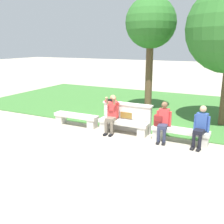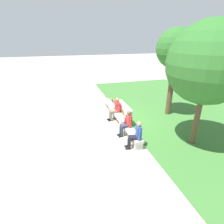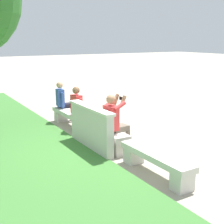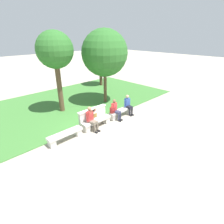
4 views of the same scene
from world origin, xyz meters
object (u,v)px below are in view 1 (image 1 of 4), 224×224
(bench_main, at_px, (76,118))
(person_photographer, at_px, (112,112))
(backpack, at_px, (159,121))
(bench_near, at_px, (123,125))
(person_companion, at_px, (201,125))
(bench_mid, at_px, (180,134))
(tree_left_background, at_px, (151,24))
(person_distant, at_px, (163,120))

(bench_main, relative_size, person_photographer, 1.36)
(backpack, bearing_deg, bench_main, -179.82)
(bench_near, xyz_separation_m, person_companion, (2.58, -0.07, 0.38))
(bench_mid, distance_m, backpack, 0.79)
(tree_left_background, bearing_deg, person_distant, -63.67)
(backpack, bearing_deg, person_companion, -3.28)
(bench_near, distance_m, person_companion, 2.60)
(person_companion, distance_m, tree_left_background, 5.43)
(person_photographer, relative_size, person_distant, 1.05)
(bench_near, relative_size, backpack, 4.18)
(person_distant, bearing_deg, bench_main, 178.89)
(bench_main, relative_size, bench_mid, 1.00)
(bench_main, distance_m, bench_near, 1.97)
(person_photographer, bearing_deg, bench_mid, 1.86)
(bench_main, distance_m, person_companion, 4.56)
(bench_main, distance_m, person_photographer, 1.63)
(bench_main, bearing_deg, backpack, 0.18)
(bench_near, bearing_deg, person_photographer, -169.17)
(person_photographer, height_order, backpack, person_photographer)
(person_photographer, relative_size, backpack, 3.08)
(person_companion, relative_size, tree_left_background, 0.25)
(tree_left_background, bearing_deg, backpack, -65.61)
(bench_near, xyz_separation_m, person_distant, (1.43, -0.07, 0.38))
(bench_mid, xyz_separation_m, tree_left_background, (-2.22, 3.32, 3.55))
(bench_main, height_order, person_photographer, person_photographer)
(person_distant, relative_size, backpack, 2.94)
(person_distant, bearing_deg, bench_near, 177.37)
(person_photographer, height_order, person_companion, person_photographer)
(bench_near, height_order, backpack, backpack)
(bench_near, relative_size, tree_left_background, 0.36)
(backpack, height_order, tree_left_background, tree_left_background)
(person_companion, bearing_deg, person_distant, -179.99)
(person_photographer, height_order, tree_left_background, tree_left_background)
(tree_left_background, bearing_deg, person_photographer, -92.62)
(bench_mid, distance_m, tree_left_background, 5.35)
(bench_main, relative_size, person_companion, 1.42)
(bench_mid, relative_size, tree_left_background, 0.36)
(person_distant, xyz_separation_m, tree_left_background, (-1.68, 3.39, 3.18))
(bench_main, relative_size, person_distant, 1.42)
(person_photographer, height_order, person_distant, person_photographer)
(bench_mid, bearing_deg, person_companion, -6.19)
(person_distant, xyz_separation_m, person_companion, (1.15, 0.00, 0.00))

